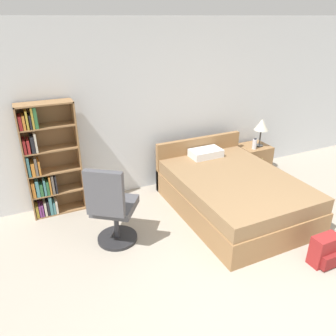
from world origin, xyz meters
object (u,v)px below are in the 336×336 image
object	(u,v)px
nightstand	(253,159)
backpack_red	(325,251)
bookshelf	(47,164)
office_chair	(112,209)
table_lamp	(262,125)
bed	(231,192)
water_bottle	(254,144)

from	to	relation	value
nightstand	backpack_red	xyz separation A→B (m)	(-0.81, -2.32, -0.08)
bookshelf	nightstand	size ratio (longest dim) A/B	3.06
bookshelf	office_chair	bearing A→B (deg)	-62.34
bookshelf	table_lamp	distance (m)	3.53
bookshelf	nightstand	distance (m)	3.49
bed	office_chair	xyz separation A→B (m)	(-1.78, -0.08, 0.23)
bed	bookshelf	bearing A→B (deg)	156.55
bookshelf	backpack_red	world-z (taller)	bookshelf
bed	table_lamp	xyz separation A→B (m)	(1.16, 0.84, 0.60)
backpack_red	office_chair	bearing A→B (deg)	146.79
bed	office_chair	distance (m)	1.80
office_chair	table_lamp	bearing A→B (deg)	17.45
table_lamp	water_bottle	xyz separation A→B (m)	(-0.17, -0.07, -0.29)
table_lamp	nightstand	bearing A→B (deg)	147.55
bookshelf	water_bottle	distance (m)	3.36
office_chair	water_bottle	xyz separation A→B (m)	(2.77, 0.85, 0.08)
water_bottle	backpack_red	bearing A→B (deg)	-107.77
nightstand	water_bottle	bearing A→B (deg)	-131.27
office_chair	backpack_red	xyz separation A→B (m)	(2.07, -1.35, -0.34)
table_lamp	backpack_red	bearing A→B (deg)	-111.04
nightstand	backpack_red	world-z (taller)	nightstand
water_bottle	table_lamp	bearing A→B (deg)	22.94
office_chair	water_bottle	size ratio (longest dim) A/B	5.71
water_bottle	backpack_red	distance (m)	2.35
office_chair	table_lamp	distance (m)	3.10
bookshelf	water_bottle	xyz separation A→B (m)	(3.35, -0.25, -0.17)
bed	backpack_red	world-z (taller)	bed
bed	office_chair	bearing A→B (deg)	-177.38
nightstand	table_lamp	distance (m)	0.64
table_lamp	backpack_red	xyz separation A→B (m)	(-0.88, -2.28, -0.71)
table_lamp	bookshelf	bearing A→B (deg)	177.08
bed	nightstand	bearing A→B (deg)	39.02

